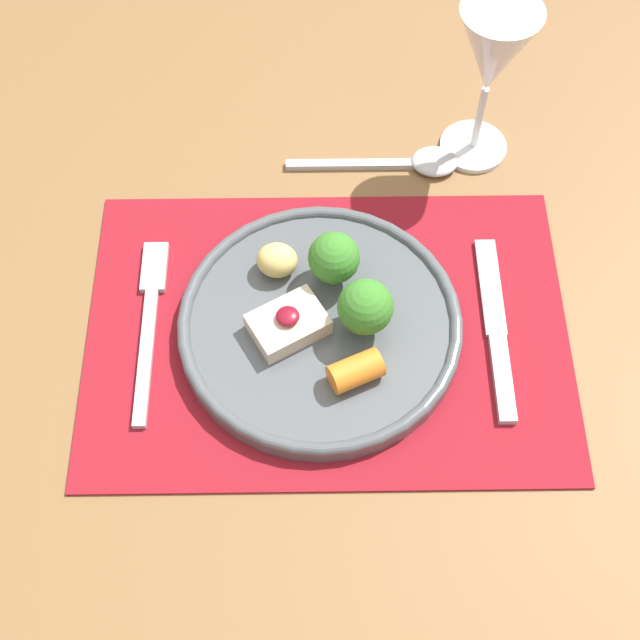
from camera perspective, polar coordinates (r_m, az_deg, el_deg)
name	(u,v)px	position (r m, az deg, el deg)	size (l,w,h in m)	color
ground_plane	(324,556)	(1.55, 0.27, -14.84)	(8.00, 8.00, 0.00)	#4C4742
dining_table	(327,374)	(0.91, 0.44, -3.50)	(1.31, 1.13, 0.76)	brown
placemat	(328,331)	(0.84, 0.49, -0.71)	(0.45, 0.31, 0.00)	maroon
dinner_plate	(322,320)	(0.82, 0.13, 0.01)	(0.26, 0.26, 0.08)	#4C5156
fork	(150,316)	(0.85, -10.84, 0.24)	(0.02, 0.20, 0.01)	#B2B2B7
knife	(497,339)	(0.84, 11.27, -1.21)	(0.02, 0.20, 0.01)	#B2B2B7
spoon	(413,162)	(0.95, 6.00, 10.01)	(0.18, 0.04, 0.01)	#B2B2B7
wine_glass_near	(493,58)	(0.89, 10.99, 16.17)	(0.08, 0.08, 0.18)	white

